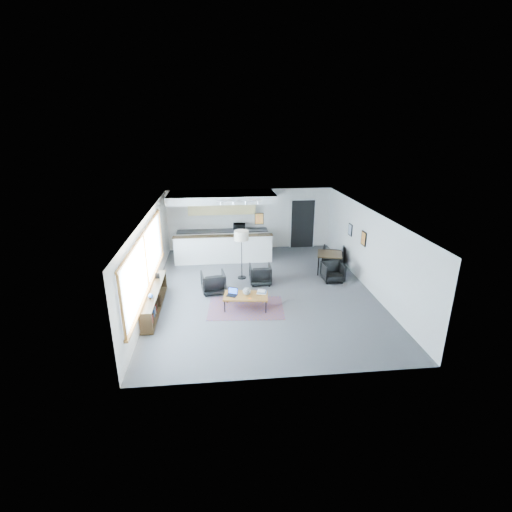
{
  "coord_description": "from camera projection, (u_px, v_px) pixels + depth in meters",
  "views": [
    {
      "loc": [
        -1.35,
        -11.06,
        5.14
      ],
      "look_at": [
        -0.16,
        0.4,
        1.06
      ],
      "focal_mm": 26.0,
      "sensor_mm": 36.0,
      "label": 1
    }
  ],
  "objects": [
    {
      "name": "wall_art_upper",
      "position": [
        350.0,
        230.0,
        13.65
      ],
      "size": [
        0.03,
        0.34,
        0.44
      ],
      "color": "black",
      "rests_on": "room"
    },
    {
      "name": "console",
      "position": [
        154.0,
        300.0,
        10.8
      ],
      "size": [
        0.35,
        3.0,
        0.8
      ],
      "color": "#332312",
      "rests_on": "floor"
    },
    {
      "name": "kitchenette",
      "position": [
        222.0,
        223.0,
        15.12
      ],
      "size": [
        4.2,
        1.96,
        2.6
      ],
      "color": "white",
      "rests_on": "floor"
    },
    {
      "name": "microwave",
      "position": [
        239.0,
        226.0,
        15.69
      ],
      "size": [
        0.53,
        0.32,
        0.34
      ],
      "primitive_type": "imported",
      "rotation": [
        0.0,
        0.0,
        -0.08
      ],
      "color": "black",
      "rests_on": "kitchenette"
    },
    {
      "name": "coffee_table",
      "position": [
        246.0,
        296.0,
        10.89
      ],
      "size": [
        1.37,
        0.86,
        0.42
      ],
      "rotation": [
        0.0,
        0.0,
        -0.14
      ],
      "color": "brown",
      "rests_on": "floor"
    },
    {
      "name": "laptop",
      "position": [
        232.0,
        293.0,
        10.87
      ],
      "size": [
        0.36,
        0.34,
        0.21
      ],
      "rotation": [
        0.0,
        0.0,
        -0.43
      ],
      "color": "black",
      "rests_on": "coffee_table"
    },
    {
      "name": "book_stack",
      "position": [
        262.0,
        292.0,
        11.0
      ],
      "size": [
        0.33,
        0.29,
        0.09
      ],
      "rotation": [
        0.0,
        0.0,
        -0.27
      ],
      "color": "silver",
      "rests_on": "coffee_table"
    },
    {
      "name": "dining_chair_near",
      "position": [
        333.0,
        273.0,
        12.85
      ],
      "size": [
        0.61,
        0.58,
        0.61
      ],
      "primitive_type": "imported",
      "rotation": [
        0.0,
        0.0,
        0.03
      ],
      "color": "black",
      "rests_on": "floor"
    },
    {
      "name": "armchair_right",
      "position": [
        260.0,
        273.0,
        12.62
      ],
      "size": [
        0.73,
        0.68,
        0.74
      ],
      "primitive_type": "imported",
      "rotation": [
        0.0,
        0.0,
        3.12
      ],
      "color": "black",
      "rests_on": "floor"
    },
    {
      "name": "wall_art_lower",
      "position": [
        364.0,
        239.0,
        12.41
      ],
      "size": [
        0.03,
        0.38,
        0.48
      ],
      "color": "black",
      "rests_on": "room"
    },
    {
      "name": "room",
      "position": [
        262.0,
        253.0,
        11.78
      ],
      "size": [
        7.02,
        9.02,
        2.62
      ],
      "color": "#4B4B4E",
      "rests_on": "ground"
    },
    {
      "name": "floor_lamp",
      "position": [
        241.0,
        237.0,
        12.68
      ],
      "size": [
        0.54,
        0.54,
        1.74
      ],
      "rotation": [
        0.0,
        0.0,
        0.08
      ],
      "color": "black",
      "rests_on": "floor"
    },
    {
      "name": "window",
      "position": [
        146.0,
        262.0,
        10.55
      ],
      "size": [
        0.1,
        5.95,
        1.66
      ],
      "color": "#8CBFFF",
      "rests_on": "room"
    },
    {
      "name": "dining_table",
      "position": [
        330.0,
        255.0,
        13.48
      ],
      "size": [
        1.08,
        1.08,
        0.73
      ],
      "rotation": [
        0.0,
        0.0,
        -0.29
      ],
      "color": "#332312",
      "rests_on": "floor"
    },
    {
      "name": "coaster",
      "position": [
        250.0,
        298.0,
        10.67
      ],
      "size": [
        0.12,
        0.12,
        0.01
      ],
      "rotation": [
        0.0,
        0.0,
        0.42
      ],
      "color": "#E5590C",
      "rests_on": "coffee_table"
    },
    {
      "name": "ceramic_pot",
      "position": [
        247.0,
        291.0,
        10.86
      ],
      "size": [
        0.24,
        0.24,
        0.24
      ],
      "rotation": [
        0.0,
        0.0,
        -0.03
      ],
      "color": "gray",
      "rests_on": "coffee_table"
    },
    {
      "name": "doorway",
      "position": [
        302.0,
        223.0,
        16.23
      ],
      "size": [
        1.1,
        0.12,
        2.15
      ],
      "color": "black",
      "rests_on": "room"
    },
    {
      "name": "kilim_rug",
      "position": [
        246.0,
        308.0,
        11.02
      ],
      "size": [
        2.32,
        1.67,
        0.01
      ],
      "rotation": [
        0.0,
        0.0,
        -0.08
      ],
      "color": "#553340",
      "rests_on": "floor"
    },
    {
      "name": "track_light",
      "position": [
        239.0,
        202.0,
        13.38
      ],
      "size": [
        1.6,
        0.07,
        0.15
      ],
      "color": "silver",
      "rests_on": "room"
    },
    {
      "name": "dining_chair_far",
      "position": [
        333.0,
        257.0,
        14.3
      ],
      "size": [
        0.84,
        0.82,
        0.69
      ],
      "primitive_type": "imported",
      "rotation": [
        0.0,
        0.0,
        2.79
      ],
      "color": "black",
      "rests_on": "floor"
    },
    {
      "name": "armchair_left",
      "position": [
        213.0,
        281.0,
        11.94
      ],
      "size": [
        0.83,
        0.79,
        0.76
      ],
      "primitive_type": "imported",
      "rotation": [
        0.0,
        0.0,
        3.28
      ],
      "color": "black",
      "rests_on": "floor"
    }
  ]
}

